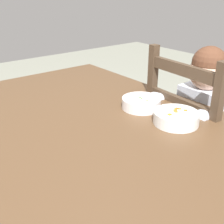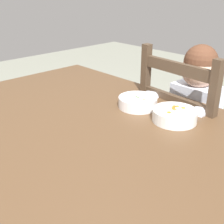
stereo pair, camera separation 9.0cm
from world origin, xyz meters
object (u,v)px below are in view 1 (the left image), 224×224
Objects in this scene: child_figure at (199,115)px; spoon at (165,119)px; bowl_of_peas at (141,103)px; bowl_of_carrots at (176,117)px; dining_chair at (195,146)px; dining_table at (87,144)px.

spoon is (0.05, -0.30, 0.09)m from child_figure.
bowl_of_peas is 0.15m from spoon.
child_figure is 7.74× the size of spoon.
bowl_of_carrots is at bearing 0.02° from bowl_of_peas.
dining_chair is 0.99× the size of child_figure.
bowl_of_peas is at bearing -107.18° from dining_chair.
bowl_of_peas is at bearing -108.24° from child_figure.
bowl_of_peas is (-0.09, -0.30, 0.28)m from dining_chair.
dining_chair reaches higher than dining_table.
bowl_of_peas is at bearing -179.98° from bowl_of_carrots.
spoon is (0.15, 0.27, 0.08)m from dining_table.
child_figure reaches higher than spoon.
spoon is (-0.05, -0.01, -0.02)m from bowl_of_carrots.
dining_table is 0.32m from spoon.
bowl_of_peas is 0.19m from bowl_of_carrots.
spoon is at bearing -80.96° from child_figure.
child_figure is at bearing 99.04° from spoon.
child_figure is at bearing 71.76° from bowl_of_peas.
child_figure reaches higher than bowl_of_carrots.
dining_table is 1.59× the size of dining_chair.
dining_chair is 0.42m from bowl_of_carrots.
dining_table is 12.24× the size of spoon.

